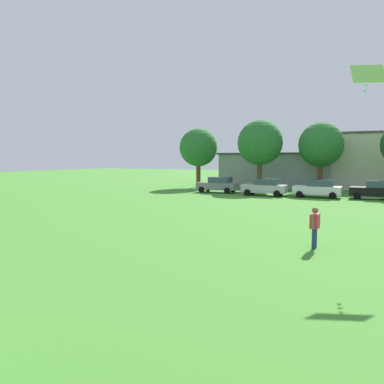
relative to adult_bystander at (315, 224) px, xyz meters
The scene contains 12 objects.
ground_plane 15.86m from the adult_bystander, 112.87° to the left, with size 160.00×160.00×0.00m, color #42842D.
adult_bystander is the anchor object (origin of this frame).
kite 6.71m from the adult_bystander, 47.86° to the left, with size 1.48×1.03×1.17m.
parked_car_gray_0 25.43m from the adult_bystander, 120.56° to the left, with size 4.30×2.02×1.68m.
parked_car_silver_1 22.08m from the adult_bystander, 109.83° to the left, with size 4.30×2.02×1.68m.
parked_car_white_2 21.24m from the adult_bystander, 96.81° to the left, with size 4.30×2.02×1.68m.
parked_car_black_3 21.85m from the adult_bystander, 83.64° to the left, with size 4.30×2.02×1.68m.
tree_far_left 33.07m from the adult_bystander, 122.92° to the left, with size 4.74×4.74×7.39m.
tree_left 29.09m from the adult_bystander, 109.94° to the left, with size 5.16×5.16×8.05m.
tree_right 28.86m from the adult_bystander, 96.56° to the left, with size 4.91×4.91×7.65m.
house_left 35.18m from the adult_bystander, 105.28° to the left, with size 14.52×7.21×4.38m.
house_right 34.01m from the adult_bystander, 89.15° to the left, with size 11.80×6.45×6.71m.
Camera 1 is at (8.23, -0.67, 3.71)m, focal length 35.59 mm.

